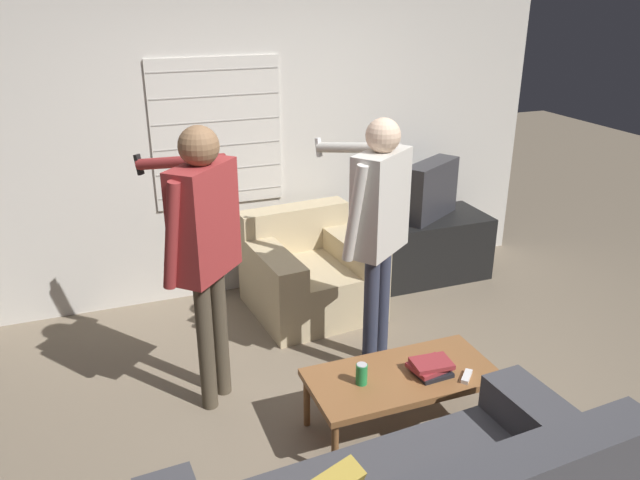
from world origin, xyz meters
name	(u,v)px	position (x,y,z in m)	size (l,w,h in m)	color
ground_plane	(342,422)	(0.00, 0.00, 0.00)	(16.00, 16.00, 0.00)	#7F705B
wall_back	(248,143)	(-0.01, 2.03, 1.28)	(5.20, 0.08, 2.55)	silver
armchair_beige	(309,273)	(0.31, 1.46, 0.31)	(1.00, 0.98, 0.78)	#C6B289
coffee_table	(402,379)	(0.30, -0.17, 0.34)	(1.10, 0.53, 0.38)	brown
tv_stand	(426,247)	(1.51, 1.65, 0.28)	(1.06, 0.57, 0.57)	black
tv	(430,190)	(1.50, 1.66, 0.82)	(0.64, 0.50, 0.50)	#2D2D33
person_left_standing	(203,234)	(-0.67, 0.51, 1.13)	(0.54, 0.87, 1.76)	#4C4233
person_right_standing	(378,216)	(0.43, 0.49, 1.11)	(0.54, 0.88, 1.73)	#33384C
book_stack	(431,367)	(0.46, -0.22, 0.42)	(0.25, 0.22, 0.08)	black
soda_can	(362,374)	(0.04, -0.17, 0.44)	(0.07, 0.07, 0.13)	#238E47
spare_remote	(467,376)	(0.62, -0.34, 0.39)	(0.12, 0.12, 0.02)	white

